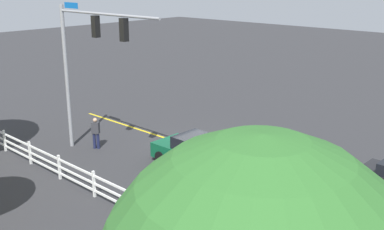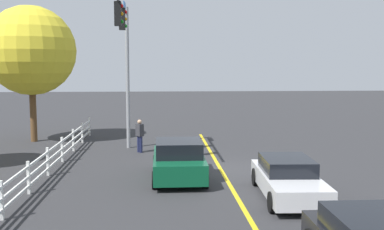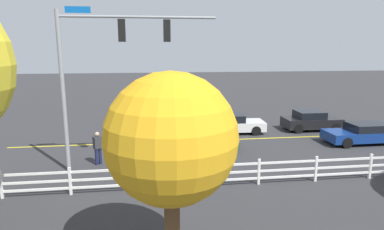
% 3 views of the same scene
% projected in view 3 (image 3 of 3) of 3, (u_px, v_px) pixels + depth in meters
% --- Properties ---
extents(ground_plane, '(120.00, 120.00, 0.00)m').
position_uv_depth(ground_plane, '(176.00, 142.00, 20.75)').
color(ground_plane, '#2D2D30').
extents(lane_center_stripe, '(28.00, 0.16, 0.01)m').
position_uv_depth(lane_center_stripe, '(237.00, 139.00, 21.27)').
color(lane_center_stripe, gold).
rests_on(lane_center_stripe, ground_plane).
extents(signal_assembly, '(7.18, 0.38, 7.58)m').
position_uv_depth(signal_assembly, '(103.00, 59.00, 15.07)').
color(signal_assembly, gray).
rests_on(signal_assembly, ground_plane).
extents(car_0, '(4.17, 2.03, 1.54)m').
position_uv_depth(car_0, '(201.00, 137.00, 18.97)').
color(car_0, '#0C4C2D').
rests_on(car_0, ground_plane).
extents(car_1, '(4.58, 2.04, 1.31)m').
position_uv_depth(car_1, '(231.00, 124.00, 22.78)').
color(car_1, silver).
rests_on(car_1, ground_plane).
extents(car_2, '(4.79, 1.94, 1.25)m').
position_uv_depth(car_2, '(364.00, 133.00, 20.32)').
color(car_2, navy).
rests_on(car_2, ground_plane).
extents(car_3, '(4.01, 1.98, 1.38)m').
position_uv_depth(car_3, '(311.00, 121.00, 23.63)').
color(car_3, black).
rests_on(car_3, ground_plane).
extents(pedestrian, '(0.48, 0.44, 1.69)m').
position_uv_depth(pedestrian, '(98.00, 147.00, 16.51)').
color(pedestrian, '#191E3F').
rests_on(pedestrian, ground_plane).
extents(white_rail_fence, '(26.10, 0.10, 1.15)m').
position_uv_depth(white_rail_fence, '(259.00, 171.00, 14.13)').
color(white_rail_fence, white).
rests_on(white_rail_fence, ground_plane).
extents(tree_1, '(3.25, 3.25, 5.28)m').
position_uv_depth(tree_1, '(171.00, 140.00, 7.92)').
color(tree_1, brown).
rests_on(tree_1, ground_plane).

